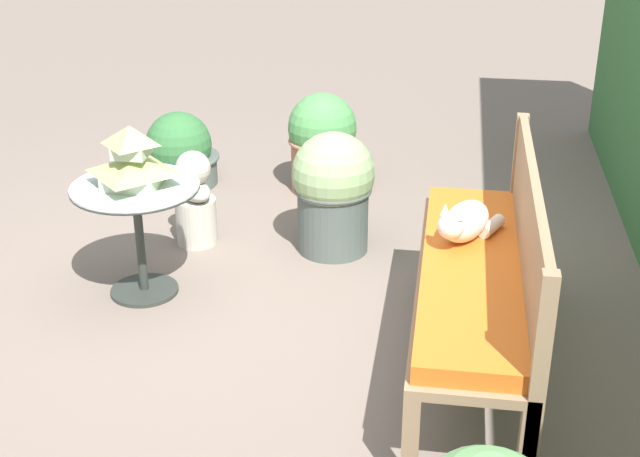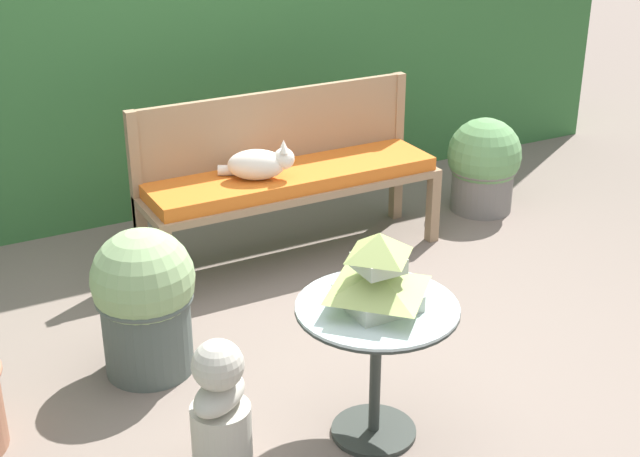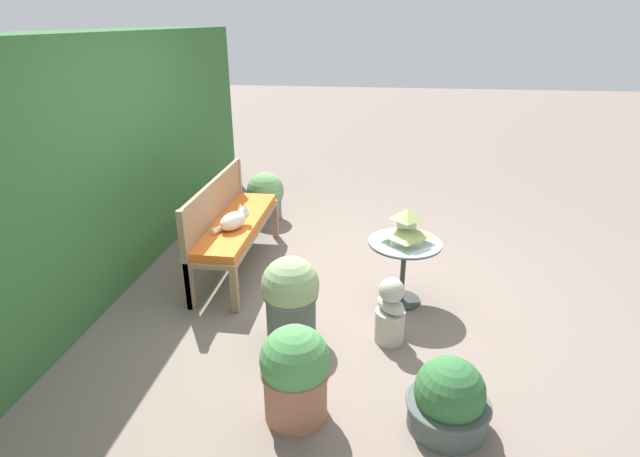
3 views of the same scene
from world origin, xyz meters
TOP-DOWN VIEW (x-y plane):
  - ground at (0.00, 0.00)m, footprint 30.00×30.00m
  - foliage_hedge_back at (0.00, 2.31)m, footprint 6.40×0.82m
  - garden_bench at (0.23, 0.99)m, footprint 1.68×0.45m
  - bench_backrest at (0.23, 1.19)m, footprint 1.68×0.06m
  - cat at (0.02, 0.94)m, footprint 0.36×0.32m
  - patio_table at (-0.22, -0.62)m, footprint 0.62×0.62m
  - pagoda_birdhouse at (-0.22, -0.62)m, footprint 0.34×0.34m
  - garden_bust at (-0.83, -0.51)m, footprint 0.31×0.29m
  - potted_plant_bench_right at (-1.70, 0.06)m, footprint 0.43×0.43m
  - potted_plant_table_far at (1.58, 1.03)m, footprint 0.46×0.46m
  - potted_plant_bench_left at (-1.68, -0.87)m, footprint 0.52×0.52m
  - potted_plant_path_edge at (-0.86, 0.25)m, footprint 0.45×0.45m

SIDE VIEW (x-z plane):
  - ground at x=0.00m, z-range 0.00..0.00m
  - potted_plant_bench_left at x=-1.68m, z-range -0.04..0.44m
  - garden_bust at x=-0.83m, z-range -0.02..0.52m
  - potted_plant_table_far at x=1.58m, z-range 0.00..0.59m
  - potted_plant_bench_right at x=-1.70m, z-range 0.00..0.64m
  - potted_plant_path_edge at x=-0.86m, z-range 0.01..0.69m
  - garden_bench at x=0.23m, z-range 0.18..0.70m
  - patio_table at x=-0.22m, z-range 0.16..0.75m
  - cat at x=0.02m, z-range 0.50..0.71m
  - bench_backrest at x=0.23m, z-range 0.21..1.11m
  - pagoda_birdhouse at x=-0.22m, z-range 0.56..0.86m
  - foliage_hedge_back at x=0.00m, z-range 0.00..2.23m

